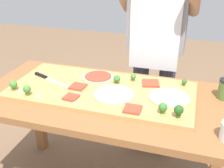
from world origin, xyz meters
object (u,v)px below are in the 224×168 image
pizza_slice_center (71,97)px  cheese_crumble_c (75,104)px  cheese_crumble_b (20,91)px  broccoli_floret_center_left (117,79)px  chefs_knife (47,78)px  cheese_crumble_d (38,96)px  pizza_whole_cheese_artichoke (114,94)px  broccoli_floret_center_right (13,85)px  broccoli_floret_front_left (27,89)px  pizza_slice_far_right (133,109)px  pizza_whole_tomato_red (98,77)px  cheese_crumble_a (76,73)px  prep_table (108,113)px  broccoli_floret_back_right (163,107)px  pizza_slice_far_left (78,87)px  cook_center (156,37)px  broccoli_floret_front_right (179,110)px  pizza_whole_white_garlic (169,97)px  broccoli_floret_back_mid (184,82)px  broccoli_floret_front_mid (133,77)px  pizza_slice_near_right (151,83)px

pizza_slice_center → cheese_crumble_c: bearing=-50.7°
cheese_crumble_b → broccoli_floret_center_left: bearing=29.2°
chefs_knife → cheese_crumble_d: bearing=-72.3°
pizza_whole_cheese_artichoke → cheese_crumble_d: bearing=-159.8°
broccoli_floret_center_right → broccoli_floret_front_left: bearing=-17.6°
pizza_slice_far_right → cheese_crumble_b: size_ratio=5.52×
pizza_whole_tomato_red → pizza_slice_far_right: (0.31, -0.32, -0.00)m
cheese_crumble_a → cheese_crumble_d: bearing=-101.3°
pizza_slice_far_right → pizza_slice_center: same height
prep_table → broccoli_floret_back_right: (0.34, -0.13, 0.17)m
pizza_slice_far_left → cook_center: (0.38, 0.55, 0.19)m
pizza_slice_center → pizza_slice_far_left: size_ratio=0.85×
pizza_whole_tomato_red → broccoli_floret_center_right: (-0.42, -0.31, 0.03)m
pizza_slice_center → pizza_slice_far_left: 0.14m
pizza_slice_far_right → broccoli_floret_center_right: size_ratio=1.50×
broccoli_floret_back_right → pizza_slice_center: bearing=179.1°
broccoli_floret_center_left → cheese_crumble_c: broccoli_floret_center_left is taller
cheese_crumble_a → cheese_crumble_c: 0.42m
broccoli_floret_front_left → broccoli_floret_center_left: 0.54m
pizza_whole_tomato_red → broccoli_floret_front_right: (0.54, -0.32, 0.03)m
pizza_whole_cheese_artichoke → pizza_whole_white_garlic: size_ratio=1.02×
broccoli_floret_back_mid → cheese_crumble_a: size_ratio=3.44×
pizza_slice_far_left → cheese_crumble_a: bearing=116.2°
broccoli_floret_front_mid → cheese_crumble_d: (-0.47, -0.37, -0.02)m
cheese_crumble_b → prep_table: bearing=16.1°
pizza_whole_tomato_red → broccoli_floret_front_left: 0.46m
pizza_slice_far_right → broccoli_floret_center_right: 0.73m
pizza_whole_cheese_artichoke → prep_table: bearing=160.3°
prep_table → cook_center: bearing=72.3°
pizza_whole_tomato_red → broccoli_floret_back_mid: bearing=5.3°
pizza_slice_center → broccoli_floret_front_right: size_ratio=1.12×
cheese_crumble_b → cook_center: cook_center is taller
broccoli_floret_back_mid → cheese_crumble_d: 0.88m
broccoli_floret_back_right → broccoli_floret_front_left: (-0.77, -0.04, 0.00)m
pizza_slice_near_right → pizza_slice_far_left: 0.45m
pizza_whole_tomato_red → broccoli_floret_back_right: size_ratio=3.53×
chefs_knife → pizza_whole_cheese_artichoke: 0.49m
broccoli_floret_front_right → cook_center: size_ratio=0.04×
chefs_knife → pizza_whole_white_garlic: bearing=-2.1°
pizza_whole_tomato_red → pizza_whole_white_garlic: same height
pizza_slice_center → pizza_slice_far_left: same height
broccoli_floret_back_right → cheese_crumble_b: 0.83m
broccoli_floret_front_left → broccoli_floret_front_mid: bearing=34.6°
chefs_knife → broccoli_floret_front_right: 0.88m
pizza_whole_tomato_red → broccoli_floret_front_left: bearing=-131.5°
broccoli_floret_center_right → pizza_whole_cheese_artichoke: bearing=10.7°
broccoli_floret_back_right → chefs_knife: bearing=165.6°
pizza_whole_cheese_artichoke → broccoli_floret_back_mid: size_ratio=5.64×
chefs_knife → broccoli_floret_center_right: (-0.11, -0.20, 0.03)m
broccoli_floret_back_right → cheese_crumble_a: size_ratio=4.89×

